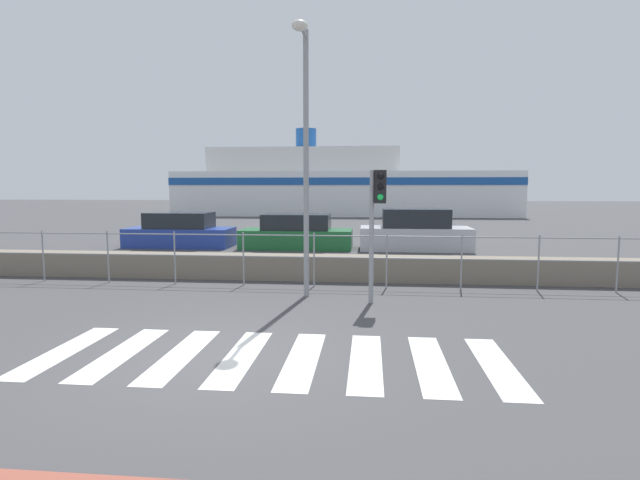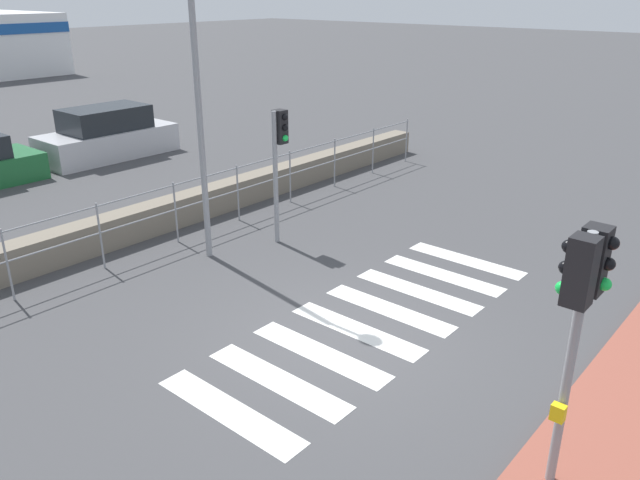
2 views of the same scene
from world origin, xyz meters
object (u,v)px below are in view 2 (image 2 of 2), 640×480
at_px(traffic_light_far, 279,147).
at_px(parked_car_silver, 107,136).
at_px(traffic_light_near, 582,296).
at_px(streetlamp, 205,75).

height_order(traffic_light_far, parked_car_silver, traffic_light_far).
bearing_deg(traffic_light_far, traffic_light_near, -114.74).
distance_m(streetlamp, parked_car_silver, 9.88).
xyz_separation_m(traffic_light_near, streetlamp, (1.77, 7.49, 1.27)).
bearing_deg(streetlamp, traffic_light_far, -11.12).
height_order(traffic_light_near, traffic_light_far, traffic_light_near).
xyz_separation_m(traffic_light_far, streetlamp, (-1.55, 0.30, 1.56)).
bearing_deg(parked_car_silver, streetlamp, -109.63).
distance_m(traffic_light_far, parked_car_silver, 9.43).
xyz_separation_m(traffic_light_near, parked_car_silver, (4.94, 16.38, -1.66)).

